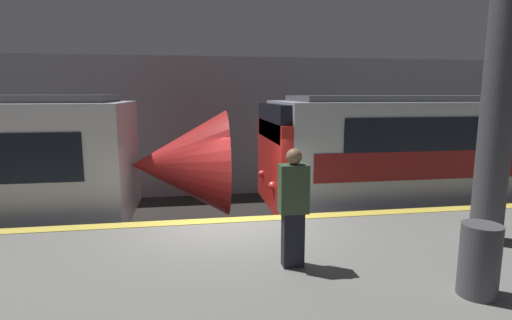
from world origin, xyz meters
TOP-DOWN VIEW (x-y plane):
  - ground_plane at (0.00, 0.00)m, footprint 120.00×120.00m
  - platform at (0.00, -2.20)m, footprint 40.00×4.40m
  - station_rear_barrier at (0.00, 6.17)m, footprint 50.00×0.15m
  - support_pillar_near at (3.93, -1.80)m, footprint 0.48×0.48m
  - person_waiting at (0.65, -2.24)m, footprint 0.38×0.24m
  - trash_bin at (2.56, -3.36)m, footprint 0.44×0.44m

SIDE VIEW (x-z plane):
  - ground_plane at x=0.00m, z-range 0.00..0.00m
  - platform at x=0.00m, z-range 0.00..1.11m
  - trash_bin at x=2.56m, z-range 1.11..1.96m
  - person_waiting at x=0.65m, z-range 1.15..2.75m
  - station_rear_barrier at x=0.00m, z-range 0.00..4.62m
  - support_pillar_near at x=3.93m, z-range 1.11..4.87m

